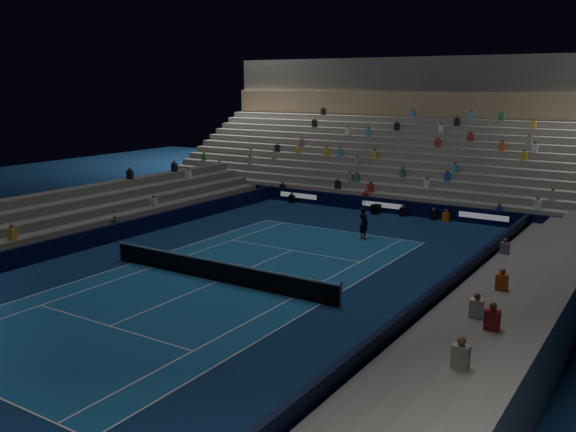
# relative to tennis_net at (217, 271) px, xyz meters

# --- Properties ---
(ground) EXTENTS (90.00, 90.00, 0.00)m
(ground) POSITION_rel_tennis_net_xyz_m (0.00, 0.00, -0.50)
(ground) COLOR #0C254D
(ground) RESTS_ON ground
(court_surface) EXTENTS (10.97, 23.77, 0.01)m
(court_surface) POSITION_rel_tennis_net_xyz_m (0.00, 0.00, -0.50)
(court_surface) COLOR #185088
(court_surface) RESTS_ON ground
(sponsor_barrier_far) EXTENTS (44.00, 0.25, 1.00)m
(sponsor_barrier_far) POSITION_rel_tennis_net_xyz_m (0.00, 18.50, -0.00)
(sponsor_barrier_far) COLOR black
(sponsor_barrier_far) RESTS_ON ground
(sponsor_barrier_east) EXTENTS (0.25, 37.00, 1.00)m
(sponsor_barrier_east) POSITION_rel_tennis_net_xyz_m (9.70, 0.00, -0.00)
(sponsor_barrier_east) COLOR black
(sponsor_barrier_east) RESTS_ON ground
(sponsor_barrier_west) EXTENTS (0.25, 37.00, 1.00)m
(sponsor_barrier_west) POSITION_rel_tennis_net_xyz_m (-9.70, 0.00, -0.00)
(sponsor_barrier_west) COLOR black
(sponsor_barrier_west) RESTS_ON ground
(grandstand_main) EXTENTS (44.00, 15.20, 11.20)m
(grandstand_main) POSITION_rel_tennis_net_xyz_m (0.00, 27.90, 2.87)
(grandstand_main) COLOR slate
(grandstand_main) RESTS_ON ground
(grandstand_east) EXTENTS (5.00, 37.00, 2.50)m
(grandstand_east) POSITION_rel_tennis_net_xyz_m (13.17, 0.00, 0.41)
(grandstand_east) COLOR slate
(grandstand_east) RESTS_ON ground
(grandstand_west) EXTENTS (5.00, 37.00, 2.50)m
(grandstand_west) POSITION_rel_tennis_net_xyz_m (-13.17, 0.00, 0.41)
(grandstand_west) COLOR #61615C
(grandstand_west) RESTS_ON ground
(tennis_net) EXTENTS (12.90, 0.10, 1.10)m
(tennis_net) POSITION_rel_tennis_net_xyz_m (0.00, 0.00, 0.00)
(tennis_net) COLOR #B2B2B7
(tennis_net) RESTS_ON ground
(tennis_player) EXTENTS (0.82, 0.69, 1.91)m
(tennis_player) POSITION_rel_tennis_net_xyz_m (2.13, 10.85, 0.45)
(tennis_player) COLOR black
(tennis_player) RESTS_ON ground
(broadcast_camera) EXTENTS (0.61, 1.02, 0.67)m
(broadcast_camera) POSITION_rel_tennis_net_xyz_m (-0.26, 17.73, -0.16)
(broadcast_camera) COLOR black
(broadcast_camera) RESTS_ON ground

